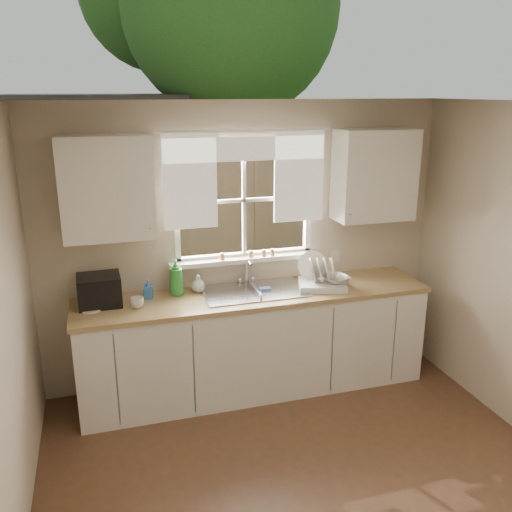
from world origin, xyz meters
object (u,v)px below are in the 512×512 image
object	(u,v)px
dish_rack	(322,279)
black_appliance	(99,290)
soap_bottle_a	(176,277)
cup	(137,303)

from	to	relation	value
dish_rack	black_appliance	size ratio (longest dim) A/B	1.42
soap_bottle_a	cup	xyz separation A→B (m)	(-0.35, -0.20, -0.12)
dish_rack	soap_bottle_a	distance (m)	1.26
cup	dish_rack	bearing A→B (deg)	-3.29
cup	black_appliance	bearing A→B (deg)	146.99
cup	black_appliance	xyz separation A→B (m)	(-0.28, 0.16, 0.08)
cup	black_appliance	distance (m)	0.33
soap_bottle_a	dish_rack	bearing A→B (deg)	7.46
cup	black_appliance	world-z (taller)	black_appliance
soap_bottle_a	cup	distance (m)	0.42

